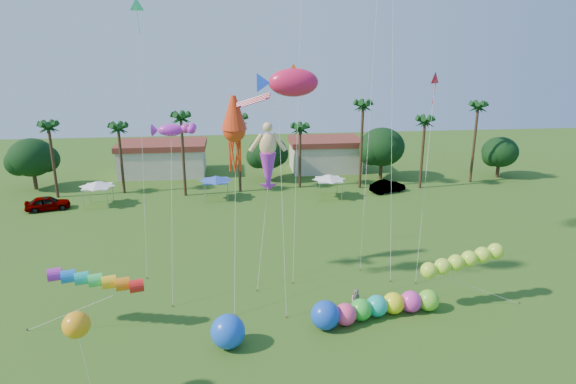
{
  "coord_description": "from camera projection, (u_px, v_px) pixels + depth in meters",
  "views": [
    {
      "loc": [
        -3.81,
        -24.62,
        19.73
      ],
      "look_at": [
        0.0,
        10.0,
        9.0
      ],
      "focal_mm": 32.0,
      "sensor_mm": 36.0,
      "label": 1
    }
  ],
  "objects": [
    {
      "name": "lobster_kite",
      "position": [
        171.0,
        130.0,
        39.22
      ],
      "size": [
        3.75,
        5.77,
        13.38
      ],
      "color": "#C328CA",
      "rests_on": "ground"
    },
    {
      "name": "tent_row",
      "position": [
        216.0,
        179.0,
        62.67
      ],
      "size": [
        31.0,
        4.0,
        0.6
      ],
      "color": "white",
      "rests_on": "ground"
    },
    {
      "name": "delta_kite_green",
      "position": [
        137.0,
        11.0,
        40.02
      ],
      "size": [
        1.29,
        3.62,
        22.46
      ],
      "color": "#38F18C",
      "rests_on": "ground"
    },
    {
      "name": "green_worm",
      "position": [
        429.0,
        270.0,
        37.75
      ],
      "size": [
        10.75,
        2.62,
        3.83
      ],
      "color": "#BCF837",
      "rests_on": "ground"
    },
    {
      "name": "car_a",
      "position": [
        48.0,
        203.0,
        59.93
      ],
      "size": [
        5.25,
        3.16,
        1.67
      ],
      "primitive_type": "imported",
      "rotation": [
        0.0,
        0.0,
        1.83
      ],
      "color": "#4C4C54",
      "rests_on": "ground"
    },
    {
      "name": "fish_kite",
      "position": [
        294.0,
        83.0,
        36.41
      ],
      "size": [
        5.61,
        5.98,
        17.57
      ],
      "color": "#E7194B",
      "rests_on": "ground"
    },
    {
      "name": "tree_line",
      "position": [
        287.0,
        152.0,
        70.5
      ],
      "size": [
        69.46,
        8.91,
        11.0
      ],
      "color": "#3A2819",
      "rests_on": "ground"
    },
    {
      "name": "spectator_b",
      "position": [
        356.0,
        301.0,
        37.84
      ],
      "size": [
        1.09,
        0.98,
        1.82
      ],
      "primitive_type": "imported",
      "rotation": [
        0.0,
        0.0,
        -0.4
      ],
      "color": "#A9928D",
      "rests_on": "ground"
    },
    {
      "name": "merman_kite",
      "position": [
        268.0,
        161.0,
        42.49
      ],
      "size": [
        2.57,
        5.21,
        12.42
      ],
      "color": "#F8CD8D",
      "rests_on": "ground"
    },
    {
      "name": "buildings_row",
      "position": [
        238.0,
        159.0,
        76.18
      ],
      "size": [
        35.0,
        7.0,
        4.0
      ],
      "color": "beige",
      "rests_on": "ground"
    },
    {
      "name": "blue_ball",
      "position": [
        228.0,
        331.0,
        33.5
      ],
      "size": [
        2.28,
        2.28,
        2.28
      ],
      "primitive_type": "sphere",
      "color": "blue",
      "rests_on": "ground"
    },
    {
      "name": "car_b",
      "position": [
        388.0,
        186.0,
        66.79
      ],
      "size": [
        4.99,
        3.24,
        1.56
      ],
      "primitive_type": "imported",
      "rotation": [
        0.0,
        0.0,
        1.94
      ],
      "color": "#4C4C54",
      "rests_on": "ground"
    },
    {
      "name": "orange_ball_kite",
      "position": [
        76.0,
        325.0,
        27.02
      ],
      "size": [
        1.59,
        1.59,
        5.8
      ],
      "color": "#FFA114",
      "rests_on": "ground"
    },
    {
      "name": "caterpillar_inflatable",
      "position": [
        371.0,
        308.0,
        36.91
      ],
      "size": [
        10.11,
        3.67,
        2.06
      ],
      "rotation": [
        0.0,
        0.0,
        0.22
      ],
      "color": "#FF437D",
      "rests_on": "ground"
    },
    {
      "name": "delta_kite_red",
      "position": [
        435.0,
        82.0,
        40.95
      ],
      "size": [
        2.21,
        3.81,
        16.91
      ],
      "color": "red",
      "rests_on": "ground"
    },
    {
      "name": "squid_kite",
      "position": [
        234.0,
        131.0,
        38.13
      ],
      "size": [
        2.54,
        5.88,
        15.59
      ],
      "color": "red",
      "rests_on": "ground"
    },
    {
      "name": "rainbow_tube",
      "position": [
        112.0,
        287.0,
        34.79
      ],
      "size": [
        9.51,
        1.44,
        3.76
      ],
      "color": "red",
      "rests_on": "ground"
    }
  ]
}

